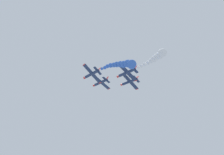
{
  "coord_description": "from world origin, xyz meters",
  "views": [
    {
      "loc": [
        -49.08,
        -67.98,
        110.32
      ],
      "look_at": [
        0.0,
        0.0,
        138.93
      ],
      "focal_mm": 35.52,
      "sensor_mm": 36.0,
      "label": 1
    }
  ],
  "objects_px": {
    "airplane_left_inner": "(92,74)",
    "airplane_lead": "(101,82)",
    "airplane_right_inner": "(129,82)",
    "airplane_left_outer": "(127,73)"
  },
  "relations": [
    {
      "from": "airplane_left_inner",
      "to": "airplane_lead",
      "type": "bearing_deg",
      "value": 40.38
    },
    {
      "from": "airplane_lead",
      "to": "airplane_left_inner",
      "type": "bearing_deg",
      "value": -139.62
    },
    {
      "from": "airplane_right_inner",
      "to": "airplane_lead",
      "type": "bearing_deg",
      "value": 139.0
    },
    {
      "from": "airplane_lead",
      "to": "airplane_left_outer",
      "type": "height_order",
      "value": "airplane_lead"
    },
    {
      "from": "airplane_lead",
      "to": "airplane_left_outer",
      "type": "relative_size",
      "value": 1.0
    },
    {
      "from": "airplane_lead",
      "to": "airplane_left_outer",
      "type": "distance_m",
      "value": 16.49
    },
    {
      "from": "airplane_lead",
      "to": "airplane_left_inner",
      "type": "height_order",
      "value": "airplane_left_inner"
    },
    {
      "from": "airplane_lead",
      "to": "airplane_left_outer",
      "type": "xyz_separation_m",
      "value": [
        0.87,
        -16.46,
        -0.22
      ]
    },
    {
      "from": "airplane_lead",
      "to": "airplane_right_inner",
      "type": "height_order",
      "value": "airplane_right_inner"
    },
    {
      "from": "airplane_left_outer",
      "to": "airplane_right_inner",
      "type": "bearing_deg",
      "value": 44.81
    }
  ]
}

